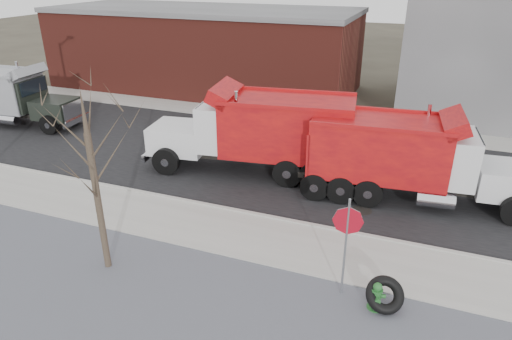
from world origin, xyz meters
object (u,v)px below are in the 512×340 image
at_px(truck_tire, 385,295).
at_px(dump_truck_red_b, 260,130).
at_px(fire_hydrant, 376,297).
at_px(stop_sign, 347,231).
at_px(dump_truck_red_a, 408,155).
at_px(dump_truck_grey, 10,94).

bearing_deg(truck_tire, dump_truck_red_b, 131.21).
height_order(fire_hydrant, stop_sign, stop_sign).
distance_m(fire_hydrant, stop_sign, 1.81).
bearing_deg(dump_truck_red_b, dump_truck_red_a, 169.15).
bearing_deg(truck_tire, dump_truck_red_a, 90.75).
height_order(dump_truck_red_a, dump_truck_grey, dump_truck_red_a).
height_order(truck_tire, dump_truck_red_a, dump_truck_red_a).
bearing_deg(stop_sign, dump_truck_red_b, 141.11).
bearing_deg(truck_tire, stop_sign, 169.81).
xyz_separation_m(truck_tire, dump_truck_red_b, (-5.73, 6.54, 1.40)).
bearing_deg(dump_truck_grey, fire_hydrant, -25.46).
bearing_deg(stop_sign, truck_tire, 4.78).
relative_size(fire_hydrant, truck_tire, 0.65).
relative_size(fire_hydrant, dump_truck_red_b, 0.09).
distance_m(fire_hydrant, dump_truck_grey, 21.52).
height_order(stop_sign, dump_truck_grey, dump_truck_grey).
xyz_separation_m(fire_hydrant, stop_sign, (-0.91, 0.28, 1.53)).
xyz_separation_m(dump_truck_red_b, dump_truck_grey, (-14.48, 1.16, -0.22)).
bearing_deg(dump_truck_red_a, stop_sign, -104.92).
bearing_deg(dump_truck_grey, truck_tire, -25.07).
bearing_deg(fire_hydrant, dump_truck_grey, 143.47).
relative_size(fire_hydrant, dump_truck_red_a, 0.09).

